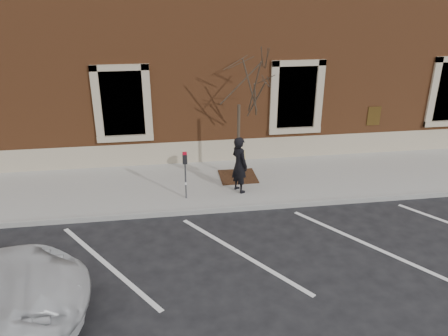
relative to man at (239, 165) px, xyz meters
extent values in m
plane|color=#28282B|center=(-0.53, -0.96, -1.03)|extent=(120.00, 120.00, 0.00)
cube|color=#A4A09A|center=(-0.53, 0.79, -0.95)|extent=(40.00, 3.50, 0.15)
cube|color=#9E9E99|center=(-0.53, -1.01, -0.95)|extent=(40.00, 0.12, 0.15)
cube|color=brown|center=(-0.53, 6.79, 2.97)|extent=(40.00, 8.50, 8.00)
cube|color=tan|center=(-0.53, 2.57, -0.48)|extent=(40.00, 0.06, 0.80)
cube|color=black|center=(-3.53, 2.69, 1.37)|extent=(1.40, 0.30, 2.20)
cube|color=tan|center=(-3.53, 2.52, 0.17)|extent=(1.90, 0.20, 0.20)
cube|color=black|center=(2.47, 2.69, 1.37)|extent=(1.40, 0.30, 2.20)
cube|color=tan|center=(2.47, 2.52, 0.17)|extent=(1.90, 0.20, 0.20)
cube|color=tan|center=(8.47, 2.52, 0.17)|extent=(1.90, 0.20, 0.20)
imported|color=black|center=(0.00, 0.00, 0.00)|extent=(0.67, 0.76, 1.76)
cylinder|color=#595B60|center=(-1.66, -0.27, -0.32)|extent=(0.05, 0.05, 1.12)
cube|color=black|center=(-1.66, -0.27, 0.38)|extent=(0.13, 0.10, 0.29)
cube|color=red|center=(-1.66, -0.27, 0.56)|extent=(0.12, 0.10, 0.07)
cube|color=white|center=(-1.66, -0.32, -0.38)|extent=(0.06, 0.00, 0.08)
cube|color=#472A16|center=(0.15, 1.04, -0.86)|extent=(1.20, 1.20, 0.03)
cylinder|color=#423228|center=(0.15, 1.04, 0.35)|extent=(0.10, 0.10, 2.47)
camera|label=1|loc=(-2.23, -12.02, 5.09)|focal=35.00mm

